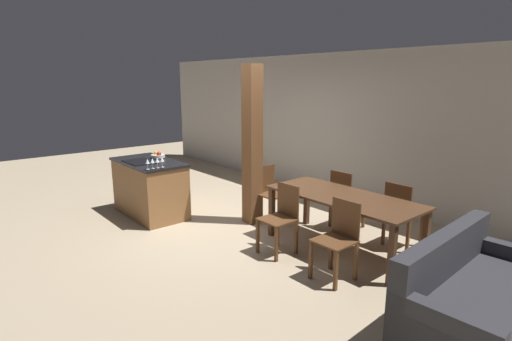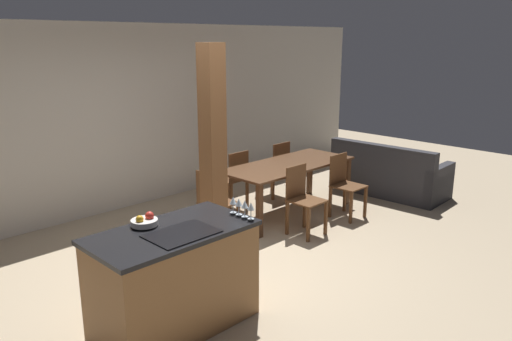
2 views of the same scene
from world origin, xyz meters
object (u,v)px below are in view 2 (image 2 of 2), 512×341
Objects in this scene: dining_chair_head_end at (214,203)px; dining_chair_far_left at (233,178)px; wine_glass_far at (239,203)px; dining_chair_far_right at (276,167)px; wine_glass_end at (233,201)px; dining_chair_near_right at (344,184)px; fruit_bowl at (145,221)px; wine_glass_near at (251,207)px; timber_post at (213,150)px; wine_glass_middle at (245,205)px; dining_chair_near_left at (303,198)px; dining_table at (288,170)px; couch at (389,176)px; kitchen_island at (174,279)px.

dining_chair_far_left is at bearing -54.54° from dining_chair_head_end.
dining_chair_far_right is (2.77, 2.10, -0.56)m from wine_glass_far.
dining_chair_near_right is at bearing 14.13° from wine_glass_end.
wine_glass_far is 1.80m from dining_chair_head_end.
dining_chair_far_right and dining_chair_head_end have the same top height.
dining_chair_far_left is (-0.92, 1.33, 0.00)m from dining_chair_near_right.
fruit_bowl is 0.93m from wine_glass_near.
timber_post reaches higher than dining_chair_near_right.
wine_glass_middle is 2.95m from dining_chair_near_right.
dining_chair_near_left is at bearing 20.67° from wine_glass_end.
wine_glass_middle reaches higher than dining_chair_head_end.
couch is at bearing -16.14° from dining_table.
fruit_bowl is 0.88m from wine_glass_middle.
timber_post reaches higher than dining_chair_near_left.
wine_glass_far is at bearing -27.28° from fruit_bowl.
dining_table is at bearing 34.64° from wine_glass_near.
dining_chair_head_end is at bearing 60.13° from wine_glass_near.
fruit_bowl is 0.11× the size of dining_table.
dining_chair_near_right is (0.46, -0.66, -0.17)m from dining_table.
dining_chair_far_right is (0.92, 0.00, 0.00)m from dining_chair_far_left.
timber_post is at bearing 81.98° from couch.
dining_table is (2.94, 1.29, 0.19)m from kitchen_island.
wine_glass_far is at bearing -157.25° from dining_chair_near_left.
wine_glass_middle is 0.17× the size of dining_chair_near_left.
wine_glass_near and wine_glass_end have the same top height.
dining_chair_near_right is at bearing 92.23° from couch.
dining_chair_near_left is (1.85, 0.93, -0.56)m from wine_glass_near.
couch is (4.19, 0.90, -0.75)m from wine_glass_far.
dining_chair_far_left is at bearing 38.18° from kitchen_island.
fruit_bowl is at bearing -150.48° from timber_post.
dining_chair_far_right is 1.97m from dining_chair_head_end.
dining_chair_head_end is (1.55, 1.29, 0.02)m from kitchen_island.
wine_glass_end is at bearing -122.62° from timber_post.
dining_table is 1.99m from couch.
wine_glass_near is at bearing 150.13° from dining_chair_head_end.
kitchen_island is at bearing -156.37° from dining_table.
timber_post reaches higher than fruit_bowl.
dining_chair_far_right reaches higher than dining_table.
timber_post is at bearing 139.76° from dining_chair_head_end.
fruit_bowl is at bearing 33.50° from dining_chair_far_left.
dining_chair_far_right is at bearing 47.03° from couch.
kitchen_island is 9.02× the size of wine_glass_near.
dining_chair_near_right is 1.00× the size of dining_chair_far_left.
wine_glass_near is at bearing -90.00° from wine_glass_end.
fruit_bowl is 3.15m from dining_chair_far_left.
couch is (4.19, 0.82, -0.75)m from wine_glass_end.
couch is at bearing 152.70° from dining_chair_far_left.
wine_glass_end is 0.17× the size of dining_chair_far_left.
wine_glass_end is 2.80m from dining_chair_far_left.
wine_glass_near is (0.75, -0.54, 0.08)m from fruit_bowl.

